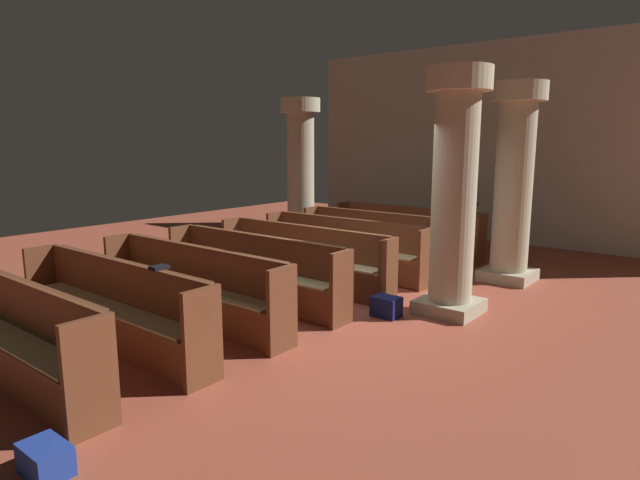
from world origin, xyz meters
TOP-DOWN VIEW (x-y plane):
  - ground_plane at (0.00, 0.00)m, footprint 19.20×19.20m
  - back_wall at (0.00, 6.08)m, footprint 10.00×0.16m
  - pew_row_0 at (-0.98, 3.46)m, footprint 3.26×0.46m
  - pew_row_1 at (-0.98, 2.37)m, footprint 3.26×0.46m
  - pew_row_2 at (-0.98, 1.28)m, footprint 3.26×0.47m
  - pew_row_3 at (-0.98, 0.19)m, footprint 3.26×0.46m
  - pew_row_4 at (-0.98, -0.90)m, footprint 3.26×0.46m
  - pew_row_5 at (-0.98, -2.00)m, footprint 3.26×0.47m
  - pew_row_6 at (-0.98, -3.09)m, footprint 3.26×0.46m
  - pew_row_7 at (-0.98, -4.18)m, footprint 3.26×0.46m
  - pillar_aisle_side at (1.44, 2.64)m, footprint 0.87×0.87m
  - pillar_far_side at (-3.35, 2.89)m, footprint 0.87×0.87m
  - pillar_aisle_rear at (1.44, 0.41)m, footprint 0.83×0.83m
  - lectern at (-0.28, 4.74)m, footprint 0.48×0.45m
  - hymn_book at (-0.31, -2.90)m, footprint 0.13×0.19m
  - kneeler_box_blue at (0.84, -4.68)m, footprint 0.38×0.26m
  - kneeler_box_navy at (0.87, -0.26)m, footprint 0.36×0.26m

SIDE VIEW (x-z plane):
  - ground_plane at x=0.00m, z-range 0.00..0.00m
  - kneeler_box_blue at x=0.84m, z-range 0.00..0.22m
  - kneeler_box_navy at x=0.87m, z-range 0.00..0.27m
  - lectern at x=-0.28m, z-range -0.09..0.99m
  - pew_row_0 at x=-0.98m, z-range 0.02..0.98m
  - pew_row_1 at x=-0.98m, z-range 0.02..0.98m
  - pew_row_2 at x=-0.98m, z-range 0.02..0.98m
  - pew_row_3 at x=-0.98m, z-range 0.02..0.98m
  - pew_row_4 at x=-0.98m, z-range 0.02..0.98m
  - pew_row_5 at x=-0.98m, z-range 0.02..0.98m
  - pew_row_6 at x=-0.98m, z-range 0.02..0.98m
  - pew_row_7 at x=-0.98m, z-range 0.02..0.98m
  - hymn_book at x=-0.31m, z-range 0.96..1.00m
  - pillar_aisle_side at x=1.44m, z-range 0.07..3.28m
  - pillar_far_side at x=-3.35m, z-range 0.07..3.28m
  - pillar_aisle_rear at x=1.44m, z-range 0.07..3.28m
  - back_wall at x=0.00m, z-range 0.00..4.50m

